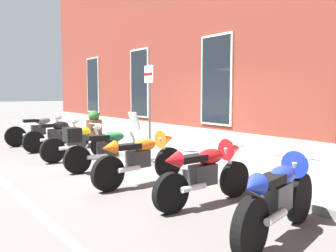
{
  "coord_description": "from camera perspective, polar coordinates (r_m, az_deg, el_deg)",
  "views": [
    {
      "loc": [
        7.36,
        -4.66,
        1.74
      ],
      "look_at": [
        1.1,
        -0.09,
        1.02
      ],
      "focal_mm": 38.36,
      "sensor_mm": 36.0,
      "label": 1
    }
  ],
  "objects": [
    {
      "name": "motorcycle_grey_naked",
      "position": [
        12.74,
        -19.6,
        -0.64
      ],
      "size": [
        0.62,
        2.21,
        1.01
      ],
      "color": "black",
      "rests_on": "ground_plane"
    },
    {
      "name": "motorcycle_black_naked",
      "position": [
        11.34,
        -17.07,
        -1.35
      ],
      "size": [
        0.62,
        2.08,
        0.95
      ],
      "color": "black",
      "rests_on": "ground_plane"
    },
    {
      "name": "motorcycle_orange_sport",
      "position": [
        6.88,
        -3.9,
        -4.71
      ],
      "size": [
        0.62,
        2.08,
        1.0
      ],
      "color": "black",
      "rests_on": "ground_plane"
    },
    {
      "name": "ground_plane",
      "position": [
        8.88,
        -3.7,
        -6.03
      ],
      "size": [
        140.0,
        140.0,
        0.0
      ],
      "primitive_type": "plane",
      "color": "#565451"
    },
    {
      "name": "motorcycle_red_sport",
      "position": [
        5.69,
        6.52,
        -6.84
      ],
      "size": [
        0.62,
        1.96,
        1.0
      ],
      "color": "black",
      "rests_on": "ground_plane"
    },
    {
      "name": "barrel_planter",
      "position": [
        13.4,
        -11.68,
        0.07
      ],
      "size": [
        0.6,
        0.6,
        0.97
      ],
      "color": "brown",
      "rests_on": "sidewalk"
    },
    {
      "name": "parking_sign",
      "position": [
        9.45,
        -3.0,
        4.74
      ],
      "size": [
        0.36,
        0.07,
        2.35
      ],
      "color": "#4C4C51",
      "rests_on": "sidewalk"
    },
    {
      "name": "lane_stripe",
      "position": [
        7.7,
        -24.46,
        -8.24
      ],
      "size": [
        30.55,
        0.12,
        0.01
      ],
      "primitive_type": "cube",
      "color": "silver",
      "rests_on": "ground_plane"
    },
    {
      "name": "motorcycle_yellow_naked",
      "position": [
        9.62,
        -13.98,
        -2.47
      ],
      "size": [
        0.62,
        2.02,
        0.93
      ],
      "color": "black",
      "rests_on": "ground_plane"
    },
    {
      "name": "motorcycle_blue_sport",
      "position": [
        4.59,
        17.56,
        -10.01
      ],
      "size": [
        0.76,
        2.06,
        1.0
      ],
      "color": "black",
      "rests_on": "ground_plane"
    },
    {
      "name": "motorcycle_green_touring",
      "position": [
        8.19,
        -10.06,
        -3.23
      ],
      "size": [
        0.62,
        2.12,
        1.29
      ],
      "color": "black",
      "rests_on": "ground_plane"
    },
    {
      "name": "sidewalk",
      "position": [
        9.55,
        2.41,
        -4.82
      ],
      "size": [
        30.55,
        2.4,
        0.13
      ],
      "primitive_type": "cube",
      "color": "slate",
      "rests_on": "ground_plane"
    }
  ]
}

